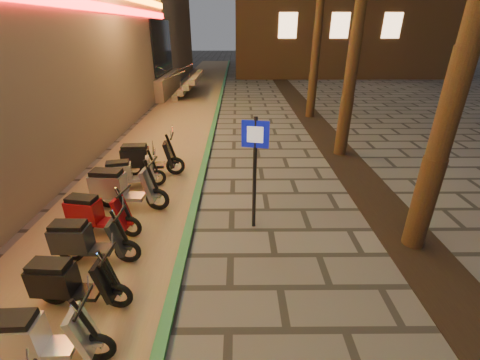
{
  "coord_description": "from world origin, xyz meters",
  "views": [
    {
      "loc": [
        0.14,
        -3.18,
        3.9
      ],
      "look_at": [
        0.18,
        2.46,
        1.2
      ],
      "focal_mm": 24.0,
      "sensor_mm": 36.0,
      "label": 1
    }
  ],
  "objects_px": {
    "scooter_9": "(128,173)",
    "scooter_10": "(145,158)",
    "pedestrian_sign": "(255,159)",
    "scooter_8": "(120,188)",
    "scooter_4": "(35,337)",
    "scooter_5": "(69,282)",
    "scooter_7": "(95,213)",
    "scooter_6": "(85,240)"
  },
  "relations": [
    {
      "from": "scooter_4",
      "to": "scooter_8",
      "type": "xyz_separation_m",
      "value": [
        -0.23,
        3.89,
        0.09
      ]
    },
    {
      "from": "pedestrian_sign",
      "to": "scooter_9",
      "type": "distance_m",
      "value": 3.82
    },
    {
      "from": "scooter_7",
      "to": "scooter_4",
      "type": "bearing_deg",
      "value": -71.62
    },
    {
      "from": "scooter_8",
      "to": "scooter_10",
      "type": "distance_m",
      "value": 1.86
    },
    {
      "from": "scooter_7",
      "to": "scooter_6",
      "type": "bearing_deg",
      "value": -68.43
    },
    {
      "from": "scooter_5",
      "to": "scooter_4",
      "type": "bearing_deg",
      "value": -83.5
    },
    {
      "from": "scooter_5",
      "to": "pedestrian_sign",
      "type": "bearing_deg",
      "value": 41.0
    },
    {
      "from": "scooter_6",
      "to": "scooter_8",
      "type": "height_order",
      "value": "scooter_8"
    },
    {
      "from": "scooter_5",
      "to": "scooter_7",
      "type": "distance_m",
      "value": 1.96
    },
    {
      "from": "scooter_4",
      "to": "scooter_5",
      "type": "distance_m",
      "value": 0.95
    },
    {
      "from": "scooter_6",
      "to": "scooter_9",
      "type": "distance_m",
      "value": 2.94
    },
    {
      "from": "pedestrian_sign",
      "to": "scooter_9",
      "type": "bearing_deg",
      "value": 163.24
    },
    {
      "from": "scooter_5",
      "to": "scooter_7",
      "type": "height_order",
      "value": "scooter_7"
    },
    {
      "from": "scooter_5",
      "to": "scooter_9",
      "type": "distance_m",
      "value": 3.97
    },
    {
      "from": "scooter_6",
      "to": "scooter_8",
      "type": "relative_size",
      "value": 0.85
    },
    {
      "from": "scooter_5",
      "to": "scooter_10",
      "type": "xyz_separation_m",
      "value": [
        -0.09,
        4.8,
        0.07
      ]
    },
    {
      "from": "scooter_4",
      "to": "scooter_7",
      "type": "xyz_separation_m",
      "value": [
        -0.42,
        2.87,
        0.01
      ]
    },
    {
      "from": "scooter_6",
      "to": "scooter_9",
      "type": "relative_size",
      "value": 1.03
    },
    {
      "from": "scooter_8",
      "to": "scooter_9",
      "type": "relative_size",
      "value": 1.21
    },
    {
      "from": "scooter_6",
      "to": "scooter_9",
      "type": "bearing_deg",
      "value": 93.62
    },
    {
      "from": "scooter_4",
      "to": "scooter_10",
      "type": "distance_m",
      "value": 5.75
    },
    {
      "from": "pedestrian_sign",
      "to": "scooter_8",
      "type": "distance_m",
      "value": 3.31
    },
    {
      "from": "pedestrian_sign",
      "to": "scooter_4",
      "type": "bearing_deg",
      "value": -119.67
    },
    {
      "from": "scooter_5",
      "to": "scooter_10",
      "type": "distance_m",
      "value": 4.81
    },
    {
      "from": "scooter_6",
      "to": "scooter_10",
      "type": "xyz_separation_m",
      "value": [
        0.09,
        3.79,
        0.06
      ]
    },
    {
      "from": "pedestrian_sign",
      "to": "scooter_6",
      "type": "bearing_deg",
      "value": -146.83
    },
    {
      "from": "pedestrian_sign",
      "to": "scooter_7",
      "type": "bearing_deg",
      "value": -163.26
    },
    {
      "from": "scooter_6",
      "to": "scooter_9",
      "type": "xyz_separation_m",
      "value": [
        -0.13,
        2.94,
        -0.01
      ]
    },
    {
      "from": "scooter_5",
      "to": "scooter_7",
      "type": "bearing_deg",
      "value": 104.91
    },
    {
      "from": "scooter_6",
      "to": "scooter_8",
      "type": "distance_m",
      "value": 1.93
    },
    {
      "from": "scooter_6",
      "to": "scooter_10",
      "type": "relative_size",
      "value": 0.88
    },
    {
      "from": "scooter_4",
      "to": "scooter_10",
      "type": "bearing_deg",
      "value": 89.2
    },
    {
      "from": "scooter_8",
      "to": "scooter_10",
      "type": "relative_size",
      "value": 1.03
    },
    {
      "from": "scooter_6",
      "to": "scooter_4",
      "type": "bearing_deg",
      "value": -82.22
    },
    {
      "from": "scooter_7",
      "to": "scooter_8",
      "type": "distance_m",
      "value": 1.03
    },
    {
      "from": "pedestrian_sign",
      "to": "scooter_8",
      "type": "bearing_deg",
      "value": 178.28
    },
    {
      "from": "scooter_7",
      "to": "scooter_8",
      "type": "bearing_deg",
      "value": 89.59
    },
    {
      "from": "scooter_9",
      "to": "scooter_10",
      "type": "relative_size",
      "value": 0.85
    },
    {
      "from": "scooter_5",
      "to": "scooter_8",
      "type": "xyz_separation_m",
      "value": [
        -0.18,
        2.94,
        0.09
      ]
    },
    {
      "from": "scooter_8",
      "to": "pedestrian_sign",
      "type": "bearing_deg",
      "value": -9.14
    },
    {
      "from": "scooter_6",
      "to": "scooter_8",
      "type": "xyz_separation_m",
      "value": [
        0.01,
        1.93,
        0.08
      ]
    },
    {
      "from": "pedestrian_sign",
      "to": "scooter_10",
      "type": "bearing_deg",
      "value": 150.89
    }
  ]
}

